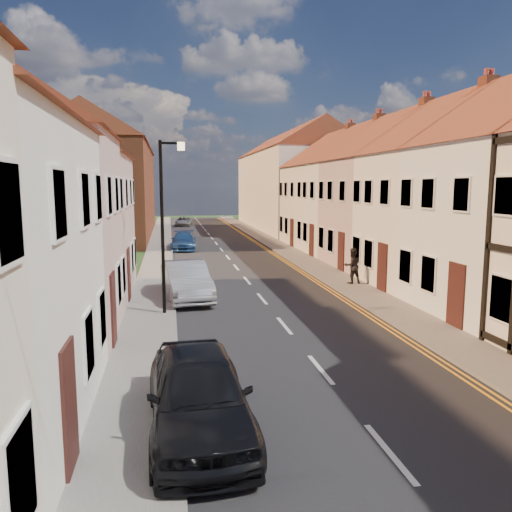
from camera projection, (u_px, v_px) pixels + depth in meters
road at (236, 267)px, 28.13m from camera, size 7.00×90.00×0.02m
pavement_left at (157, 269)px, 27.37m from camera, size 1.80×90.00×0.12m
pavement_right at (311, 265)px, 28.87m from camera, size 1.80×90.00×0.12m
cottage_r_cream_mid at (456, 188)px, 22.74m from camera, size 8.30×5.20×9.00m
cottage_r_pink at (402, 188)px, 28.01m from camera, size 8.30×6.00×9.00m
cottage_r_white_far at (365, 187)px, 33.27m from camera, size 8.30×5.20×9.00m
cottage_r_cream_far at (338, 187)px, 38.54m from camera, size 8.30×6.00×9.00m
cottage_l_pink at (26, 191)px, 19.94m from camera, size 8.30×6.30×8.80m
block_right_far at (291, 179)px, 53.35m from camera, size 8.30×24.20×10.50m
block_left_far at (105, 178)px, 45.32m from camera, size 8.30×24.20×10.50m
lamppost at (165, 216)px, 17.23m from camera, size 0.88×0.15×6.00m
car_near at (198, 393)px, 9.22m from camera, size 1.97×4.63×1.56m
car_mid at (186, 281)px, 20.27m from camera, size 2.14×4.77×1.52m
car_far at (183, 241)px, 36.03m from camera, size 1.98×4.35×1.24m
car_distant at (184, 221)px, 57.07m from camera, size 2.18×3.98×1.06m
pedestrian_right_b at (352, 266)px, 22.92m from camera, size 0.89×0.74×1.64m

